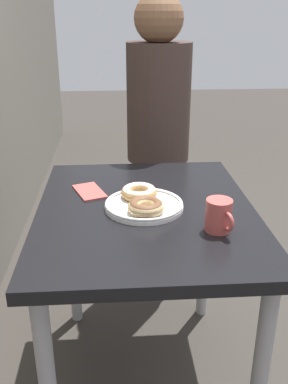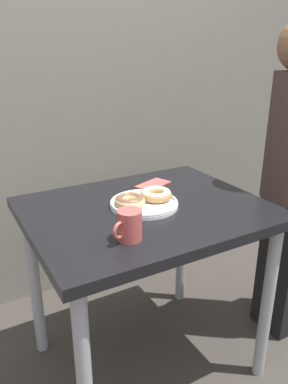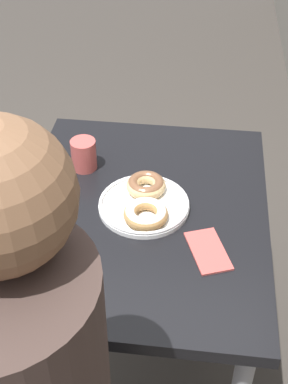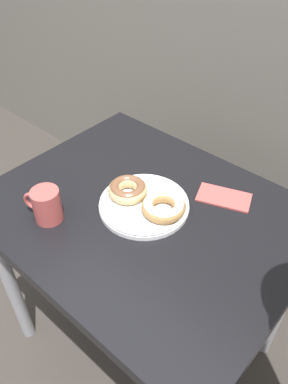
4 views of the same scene
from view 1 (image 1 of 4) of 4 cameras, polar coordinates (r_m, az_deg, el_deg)
The scene contains 6 objects.
ground_plane at distance 1.96m, azimuth 11.38°, elevation -22.62°, with size 14.00×14.00×0.00m, color #38332D.
dining_table at distance 1.50m, azimuth 0.23°, elevation -5.62°, with size 0.92×0.73×0.77m.
donut_plate at distance 1.44m, azimuth -0.13°, elevation -1.29°, with size 0.28×0.27×0.06m.
coffee_mug at distance 1.30m, azimuth 9.98°, elevation -3.08°, with size 0.11×0.08×0.10m.
person_figure at distance 2.15m, azimuth 1.91°, elevation 6.33°, with size 0.36×0.30×1.47m.
napkin at distance 1.59m, azimuth -7.29°, elevation 0.09°, with size 0.18×0.14×0.01m.
Camera 1 is at (-1.32, 0.45, 1.38)m, focal length 40.00 mm.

